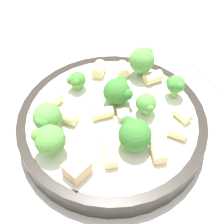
# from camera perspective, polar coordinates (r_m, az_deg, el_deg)

# --- Properties ---
(ground_plane) EXTENTS (2.00, 2.00, 0.00)m
(ground_plane) POSITION_cam_1_polar(r_m,az_deg,el_deg) (0.43, -0.00, -3.55)
(ground_plane) COLOR beige
(pasta_bowl) EXTENTS (0.25, 0.25, 0.03)m
(pasta_bowl) POSITION_cam_1_polar(r_m,az_deg,el_deg) (0.42, -0.00, -2.03)
(pasta_bowl) COLOR #28231E
(pasta_bowl) RESTS_ON ground_plane
(broccoli_floret_0) EXTENTS (0.03, 0.03, 0.03)m
(broccoli_floret_0) POSITION_cam_1_polar(r_m,az_deg,el_deg) (0.43, -6.49, 5.75)
(broccoli_floret_0) COLOR #84AD60
(broccoli_floret_0) RESTS_ON pasta_bowl
(broccoli_floret_1) EXTENTS (0.04, 0.04, 0.05)m
(broccoli_floret_1) POSITION_cam_1_polar(r_m,az_deg,el_deg) (0.45, 5.55, 9.56)
(broccoli_floret_1) COLOR #93B766
(broccoli_floret_1) RESTS_ON pasta_bowl
(broccoli_floret_2) EXTENTS (0.04, 0.04, 0.04)m
(broccoli_floret_2) POSITION_cam_1_polar(r_m,az_deg,el_deg) (0.36, 4.12, -4.14)
(broccoli_floret_2) COLOR #93B766
(broccoli_floret_2) RESTS_ON pasta_bowl
(broccoli_floret_3) EXTENTS (0.03, 0.03, 0.03)m
(broccoli_floret_3) POSITION_cam_1_polar(r_m,az_deg,el_deg) (0.40, 6.31, 1.56)
(broccoli_floret_3) COLOR #9EC175
(broccoli_floret_3) RESTS_ON pasta_bowl
(broccoli_floret_4) EXTENTS (0.04, 0.04, 0.04)m
(broccoli_floret_4) POSITION_cam_1_polar(r_m,az_deg,el_deg) (0.38, -11.75, -0.96)
(broccoli_floret_4) COLOR #93B766
(broccoli_floret_4) RESTS_ON pasta_bowl
(broccoli_floret_5) EXTENTS (0.03, 0.03, 0.03)m
(broccoli_floret_5) POSITION_cam_1_polar(r_m,az_deg,el_deg) (0.42, 11.53, 4.86)
(broccoli_floret_5) COLOR #93B766
(broccoli_floret_5) RESTS_ON pasta_bowl
(broccoli_floret_6) EXTENTS (0.04, 0.04, 0.04)m
(broccoli_floret_6) POSITION_cam_1_polar(r_m,az_deg,el_deg) (0.41, 1.09, 3.90)
(broccoli_floret_6) COLOR #84AD60
(broccoli_floret_6) RESTS_ON pasta_bowl
(broccoli_floret_7) EXTENTS (0.04, 0.04, 0.04)m
(broccoli_floret_7) POSITION_cam_1_polar(r_m,az_deg,el_deg) (0.36, -11.32, -4.99)
(broccoli_floret_7) COLOR #9EC175
(broccoli_floret_7) RESTS_ON pasta_bowl
(rigatoni_0) EXTENTS (0.03, 0.03, 0.02)m
(rigatoni_0) POSITION_cam_1_polar(r_m,az_deg,el_deg) (0.42, -10.70, 2.03)
(rigatoni_0) COLOR beige
(rigatoni_0) RESTS_ON pasta_bowl
(rigatoni_1) EXTENTS (0.03, 0.03, 0.01)m
(rigatoni_1) POSITION_cam_1_polar(r_m,az_deg,el_deg) (0.41, 12.76, -0.52)
(rigatoni_1) COLOR beige
(rigatoni_1) RESTS_ON pasta_bowl
(rigatoni_2) EXTENTS (0.02, 0.02, 0.02)m
(rigatoni_2) POSITION_cam_1_polar(r_m,az_deg,el_deg) (0.46, 2.00, 7.80)
(rigatoni_2) COLOR beige
(rigatoni_2) RESTS_ON pasta_bowl
(rigatoni_3) EXTENTS (0.03, 0.03, 0.02)m
(rigatoni_3) POSITION_cam_1_polar(r_m,az_deg,el_deg) (0.45, 7.54, 6.29)
(rigatoni_3) COLOR beige
(rigatoni_3) RESTS_ON pasta_bowl
(rigatoni_4) EXTENTS (0.02, 0.03, 0.02)m
(rigatoni_4) POSITION_cam_1_polar(r_m,az_deg,el_deg) (0.37, 8.52, -7.22)
(rigatoni_4) COLOR beige
(rigatoni_4) RESTS_ON pasta_bowl
(rigatoni_5) EXTENTS (0.03, 0.02, 0.01)m
(rigatoni_5) POSITION_cam_1_polar(r_m,az_deg,el_deg) (0.40, -1.76, -0.70)
(rigatoni_5) COLOR beige
(rigatoni_5) RESTS_ON pasta_bowl
(rigatoni_6) EXTENTS (0.02, 0.03, 0.02)m
(rigatoni_6) POSITION_cam_1_polar(r_m,az_deg,el_deg) (0.46, -2.41, 7.80)
(rigatoni_6) COLOR beige
(rigatoni_6) RESTS_ON pasta_bowl
(rigatoni_7) EXTENTS (0.02, 0.03, 0.02)m
(rigatoni_7) POSITION_cam_1_polar(r_m,az_deg,el_deg) (0.36, -1.13, -7.82)
(rigatoni_7) COLOR beige
(rigatoni_7) RESTS_ON pasta_bowl
(rigatoni_8) EXTENTS (0.03, 0.02, 0.01)m
(rigatoni_8) POSITION_cam_1_polar(r_m,az_deg,el_deg) (0.39, 11.92, -3.80)
(rigatoni_8) COLOR beige
(rigatoni_8) RESTS_ON pasta_bowl
(rigatoni_9) EXTENTS (0.02, 0.02, 0.02)m
(rigatoni_9) POSITION_cam_1_polar(r_m,az_deg,el_deg) (0.40, -7.89, -1.03)
(rigatoni_9) COLOR beige
(rigatoni_9) RESTS_ON pasta_bowl
(chicken_chunk_0) EXTENTS (0.02, 0.02, 0.01)m
(chicken_chunk_0) POSITION_cam_1_polar(r_m,az_deg,el_deg) (0.40, 2.06, -0.78)
(chicken_chunk_0) COLOR tan
(chicken_chunk_0) RESTS_ON pasta_bowl
(chicken_chunk_1) EXTENTS (0.03, 0.03, 0.02)m
(chicken_chunk_1) POSITION_cam_1_polar(r_m,az_deg,el_deg) (0.35, -6.41, -10.32)
(chicken_chunk_1) COLOR tan
(chicken_chunk_1) RESTS_ON pasta_bowl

